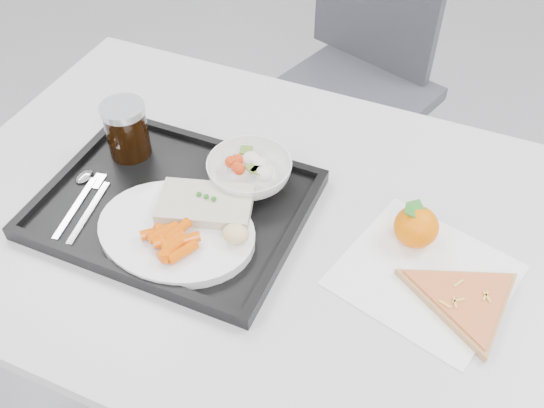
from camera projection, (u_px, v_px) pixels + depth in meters
The scene contains 14 objects.
table at pixel (267, 244), 1.10m from camera, with size 1.20×0.80×0.75m.
chair at pixel (360, 59), 1.79m from camera, with size 0.53×0.53×0.93m.
tray at pixel (174, 205), 1.06m from camera, with size 0.45×0.35×0.03m.
dinner_plate at pixel (177, 231), 1.00m from camera, with size 0.27×0.27×0.02m.
fish_fillet at pixel (206, 204), 1.02m from camera, with size 0.18×0.14×0.03m.
bread_roll at pixel (236, 234), 0.96m from camera, with size 0.05×0.05×0.03m.
salad_bowl at pixel (250, 172), 1.08m from camera, with size 0.15×0.15×0.05m.
cola_glass at pixel (127, 129), 1.11m from camera, with size 0.08×0.08×0.11m.
cutlery at pixel (84, 196), 1.07m from camera, with size 0.09×0.17×0.01m.
napkin at pixel (424, 275), 0.97m from camera, with size 0.30×0.30×0.00m.
tangerine at pixel (416, 227), 0.99m from camera, with size 0.09×0.09×0.07m.
pizza_slice at pixel (465, 300), 0.92m from camera, with size 0.25×0.25×0.02m.
carrot_pile at pixel (170, 241), 0.96m from camera, with size 0.10×0.09×0.02m.
salad_contents at pixel (250, 165), 1.08m from camera, with size 0.09×0.07×0.03m.
Camera 1 is at (0.29, -0.35, 1.52)m, focal length 40.00 mm.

